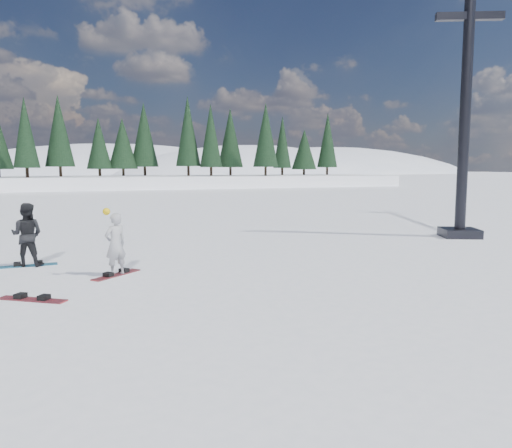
{
  "coord_description": "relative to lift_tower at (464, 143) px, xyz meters",
  "views": [
    {
      "loc": [
        0.27,
        -11.87,
        2.75
      ],
      "look_at": [
        5.37,
        1.54,
        1.1
      ],
      "focal_mm": 35.0,
      "sensor_mm": 36.0,
      "label": 1
    }
  ],
  "objects": [
    {
      "name": "snowboard_loose_b",
      "position": [
        -15.13,
        -4.24,
        -3.66
      ],
      "size": [
        1.4,
        1.08,
        0.03
      ],
      "primitive_type": "cube",
      "rotation": [
        0.0,
        0.0,
        -0.6
      ],
      "color": "maroon",
      "rests_on": "ground"
    },
    {
      "name": "snowboard_man",
      "position": [
        -15.45,
        -0.3,
        -3.66
      ],
      "size": [
        1.51,
        0.35,
        0.03
      ],
      "primitive_type": "cube",
      "rotation": [
        0.0,
        0.0,
        0.05
      ],
      "color": "teal",
      "rests_on": "ground"
    },
    {
      "name": "snowboarder_woman",
      "position": [
        -13.28,
        -2.4,
        -2.86
      ],
      "size": [
        0.69,
        0.61,
        1.74
      ],
      "rotation": [
        0.0,
        0.0,
        3.62
      ],
      "color": "#A9A9AE",
      "rests_on": "ground"
    },
    {
      "name": "lift_tower",
      "position": [
        0.0,
        0.0,
        0.0
      ],
      "size": [
        2.37,
        1.79,
        9.02
      ],
      "rotation": [
        0.0,
        0.0,
        -0.43
      ],
      "color": "black",
      "rests_on": "ground"
    },
    {
      "name": "alpine_backdrop",
      "position": [
        -26.37,
        185.74,
        -17.65
      ],
      "size": [
        412.5,
        227.0,
        53.2
      ],
      "color": "white",
      "rests_on": "ground"
    },
    {
      "name": "ground",
      "position": [
        -14.64,
        -3.43,
        -3.67
      ],
      "size": [
        420.0,
        420.0,
        0.0
      ],
      "primitive_type": "plane",
      "color": "white",
      "rests_on": "ground"
    },
    {
      "name": "snowboard_woman",
      "position": [
        -13.27,
        -2.4,
        -3.66
      ],
      "size": [
        1.31,
        1.2,
        0.03
      ],
      "primitive_type": "cube",
      "rotation": [
        0.0,
        0.0,
        0.72
      ],
      "color": "maroon",
      "rests_on": "ground"
    },
    {
      "name": "snowboarder_man",
      "position": [
        -15.45,
        -0.3,
        -2.79
      ],
      "size": [
        1.02,
        0.89,
        1.76
      ],
      "primitive_type": "imported",
      "rotation": [
        0.0,
        0.0,
        2.84
      ],
      "color": "black",
      "rests_on": "ground"
    }
  ]
}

